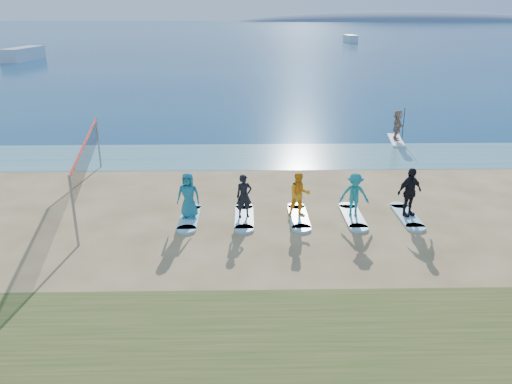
{
  "coord_description": "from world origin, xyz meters",
  "views": [
    {
      "loc": [
        -0.95,
        -15.21,
        7.47
      ],
      "look_at": [
        -0.59,
        2.0,
        1.1
      ],
      "focal_mm": 35.0,
      "sensor_mm": 36.0,
      "label": 1
    }
  ],
  "objects_px": {
    "boat_offshore_b": "(350,43)",
    "surfboard_2": "(299,217)",
    "surfboard_0": "(190,218)",
    "student_0": "(188,195)",
    "boat_offshore_a": "(24,60)",
    "volleyball_net": "(87,155)",
    "surfboard_1": "(244,218)",
    "student_3": "(354,195)",
    "paddleboard": "(396,140)",
    "student_1": "(244,196)",
    "surfboard_3": "(353,217)",
    "paddleboarder": "(397,125)",
    "student_2": "(299,195)",
    "surfboard_4": "(407,216)",
    "student_4": "(410,192)"
  },
  "relations": [
    {
      "from": "boat_offshore_b",
      "to": "student_1",
      "type": "relative_size",
      "value": 3.14
    },
    {
      "from": "student_1",
      "to": "student_4",
      "type": "distance_m",
      "value": 6.18
    },
    {
      "from": "paddleboard",
      "to": "student_2",
      "type": "bearing_deg",
      "value": -112.49
    },
    {
      "from": "surfboard_1",
      "to": "student_1",
      "type": "bearing_deg",
      "value": 0.0
    },
    {
      "from": "surfboard_0",
      "to": "student_0",
      "type": "bearing_deg",
      "value": 0.0
    },
    {
      "from": "surfboard_0",
      "to": "surfboard_4",
      "type": "xyz_separation_m",
      "value": [
        8.24,
        0.0,
        0.0
      ]
    },
    {
      "from": "paddleboard",
      "to": "student_2",
      "type": "relative_size",
      "value": 1.75
    },
    {
      "from": "paddleboarder",
      "to": "surfboard_3",
      "type": "height_order",
      "value": "paddleboarder"
    },
    {
      "from": "volleyball_net",
      "to": "paddleboard",
      "type": "xyz_separation_m",
      "value": [
        15.39,
        9.18,
        -1.84
      ]
    },
    {
      "from": "volleyball_net",
      "to": "student_4",
      "type": "xyz_separation_m",
      "value": [
        12.53,
        -2.25,
        -0.88
      ]
    },
    {
      "from": "surfboard_1",
      "to": "surfboard_2",
      "type": "xyz_separation_m",
      "value": [
        2.06,
        0.0,
        0.0
      ]
    },
    {
      "from": "paddleboarder",
      "to": "student_1",
      "type": "xyz_separation_m",
      "value": [
        -9.03,
        -11.43,
        -0.09
      ]
    },
    {
      "from": "boat_offshore_b",
      "to": "student_1",
      "type": "distance_m",
      "value": 103.79
    },
    {
      "from": "student_4",
      "to": "paddleboarder",
      "type": "bearing_deg",
      "value": 51.09
    },
    {
      "from": "student_1",
      "to": "paddleboard",
      "type": "bearing_deg",
      "value": 36.81
    },
    {
      "from": "surfboard_3",
      "to": "surfboard_4",
      "type": "height_order",
      "value": "same"
    },
    {
      "from": "student_1",
      "to": "student_3",
      "type": "distance_m",
      "value": 4.12
    },
    {
      "from": "surfboard_1",
      "to": "surfboard_4",
      "type": "xyz_separation_m",
      "value": [
        6.18,
        0.0,
        0.0
      ]
    },
    {
      "from": "paddleboard",
      "to": "paddleboarder",
      "type": "relative_size",
      "value": 1.71
    },
    {
      "from": "surfboard_1",
      "to": "student_3",
      "type": "relative_size",
      "value": 1.31
    },
    {
      "from": "surfboard_0",
      "to": "surfboard_2",
      "type": "bearing_deg",
      "value": 0.0
    },
    {
      "from": "student_0",
      "to": "student_1",
      "type": "bearing_deg",
      "value": 7.49
    },
    {
      "from": "surfboard_0",
      "to": "student_0",
      "type": "height_order",
      "value": "student_0"
    },
    {
      "from": "surfboard_4",
      "to": "surfboard_0",
      "type": "bearing_deg",
      "value": 180.0
    },
    {
      "from": "boat_offshore_b",
      "to": "surfboard_2",
      "type": "xyz_separation_m",
      "value": [
        -22.08,
        -100.94,
        0.04
      ]
    },
    {
      "from": "surfboard_1",
      "to": "student_3",
      "type": "bearing_deg",
      "value": 0.0
    },
    {
      "from": "surfboard_1",
      "to": "student_4",
      "type": "relative_size",
      "value": 1.18
    },
    {
      "from": "boat_offshore_a",
      "to": "volleyball_net",
      "type": "bearing_deg",
      "value": -59.89
    },
    {
      "from": "volleyball_net",
      "to": "paddleboarder",
      "type": "xyz_separation_m",
      "value": [
        15.39,
        9.18,
        -0.91
      ]
    },
    {
      "from": "student_1",
      "to": "student_4",
      "type": "bearing_deg",
      "value": -14.89
    },
    {
      "from": "boat_offshore_b",
      "to": "surfboard_4",
      "type": "xyz_separation_m",
      "value": [
        -17.96,
        -100.94,
        0.04
      ]
    },
    {
      "from": "student_1",
      "to": "surfboard_4",
      "type": "xyz_separation_m",
      "value": [
        6.18,
        0.0,
        -0.87
      ]
    },
    {
      "from": "boat_offshore_a",
      "to": "student_3",
      "type": "relative_size",
      "value": 5.28
    },
    {
      "from": "surfboard_0",
      "to": "paddleboarder",
      "type": "bearing_deg",
      "value": 45.88
    },
    {
      "from": "volleyball_net",
      "to": "surfboard_1",
      "type": "relative_size",
      "value": 4.06
    },
    {
      "from": "paddleboarder",
      "to": "student_0",
      "type": "height_order",
      "value": "paddleboarder"
    },
    {
      "from": "student_3",
      "to": "student_4",
      "type": "xyz_separation_m",
      "value": [
        2.06,
        0.0,
        0.09
      ]
    },
    {
      "from": "boat_offshore_a",
      "to": "student_1",
      "type": "distance_m",
      "value": 69.78
    },
    {
      "from": "paddleboard",
      "to": "student_1",
      "type": "relative_size",
      "value": 1.83
    },
    {
      "from": "student_1",
      "to": "student_2",
      "type": "xyz_separation_m",
      "value": [
        2.06,
        0.0,
        0.04
      ]
    },
    {
      "from": "surfboard_0",
      "to": "student_1",
      "type": "xyz_separation_m",
      "value": [
        2.06,
        0.0,
        0.87
      ]
    },
    {
      "from": "surfboard_3",
      "to": "paddleboard",
      "type": "bearing_deg",
      "value": 66.75
    },
    {
      "from": "surfboard_1",
      "to": "paddleboarder",
      "type": "bearing_deg",
      "value": 51.7
    },
    {
      "from": "student_1",
      "to": "surfboard_2",
      "type": "height_order",
      "value": "student_1"
    },
    {
      "from": "student_1",
      "to": "volleyball_net",
      "type": "bearing_deg",
      "value": 145.62
    },
    {
      "from": "student_0",
      "to": "surfboard_2",
      "type": "xyz_separation_m",
      "value": [
        4.12,
        0.0,
        -0.91
      ]
    },
    {
      "from": "surfboard_3",
      "to": "student_3",
      "type": "relative_size",
      "value": 1.31
    },
    {
      "from": "student_1",
      "to": "surfboard_2",
      "type": "relative_size",
      "value": 0.75
    },
    {
      "from": "student_2",
      "to": "student_4",
      "type": "relative_size",
      "value": 0.92
    },
    {
      "from": "student_1",
      "to": "surfboard_4",
      "type": "bearing_deg",
      "value": -14.89
    }
  ]
}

